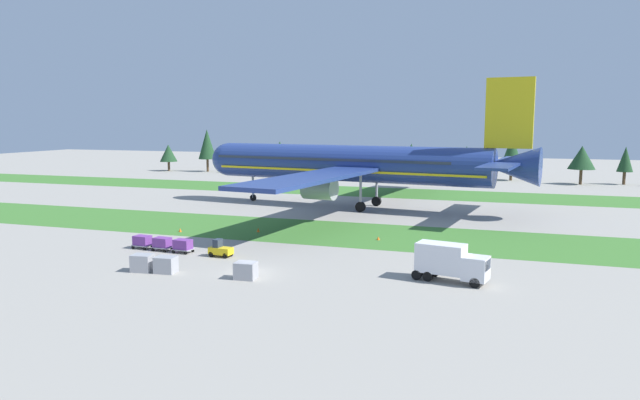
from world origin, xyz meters
The scene contains 17 objects.
ground_plane centered at (0.00, 0.00, 0.00)m, with size 400.00×400.00×0.00m, color gray.
grass_strip_near centered at (0.00, 22.68, 0.00)m, with size 320.00×17.22×0.01m, color #3D752D.
grass_strip_far centered at (0.00, 69.12, 0.00)m, with size 320.00×17.22×0.01m, color #3D752D.
airliner centered at (-1.19, 45.67, 7.75)m, with size 59.60×73.66×21.63m.
baggage_tug centered at (-6.16, 5.21, 0.81)m, with size 2.69×1.49×1.97m.
cargo_dolly_lead centered at (-11.17, 5.58, 0.92)m, with size 2.31×1.66×1.55m.
cargo_dolly_second centered at (-14.07, 5.80, 0.92)m, with size 2.31×1.66×1.55m.
cargo_dolly_third centered at (-16.96, 6.02, 0.92)m, with size 2.31×1.66×1.55m.
catering_truck centered at (19.34, 2.96, 1.95)m, with size 7.27×3.61×3.58m.
ground_crew_marshaller centered at (16.34, 2.83, 0.95)m, with size 0.54×0.36×1.74m.
uld_container_0 centered at (-10.54, -3.07, 0.87)m, with size 2.00×1.60×1.74m, color #A3A3A8.
uld_container_1 centered at (-7.99, -2.78, 0.82)m, with size 2.00×1.60×1.65m, color #A3A3A8.
uld_container_2 centered at (0.61, -2.34, 0.83)m, with size 2.00×1.60×1.65m, color #A3A3A8.
taxiway_marker_0 centered at (-18.41, 16.63, 0.26)m, with size 0.44×0.44×0.52m, color orange.
taxiway_marker_1 centered at (-8.21, 19.93, 0.29)m, with size 0.44×0.44×0.57m, color orange.
taxiway_marker_2 centered at (8.57, 19.87, 0.23)m, with size 0.44×0.44×0.45m, color orange.
distant_tree_line centered at (2.58, 101.58, 6.55)m, with size 155.21×10.52×12.58m.
Camera 1 is at (24.76, -52.11, 15.14)m, focal length 32.88 mm.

